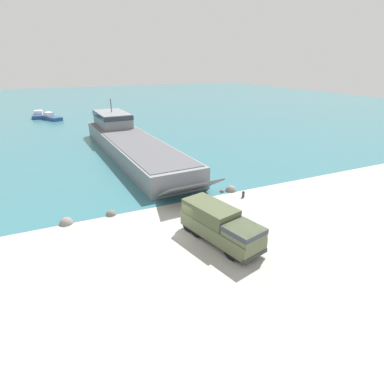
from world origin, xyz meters
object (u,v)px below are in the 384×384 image
Objects in this scene: military_truck at (220,225)px; soldier_on_ramp at (247,225)px; landing_craft at (129,141)px; moored_boat_a at (50,117)px; moored_boat_b at (39,115)px; mooring_bollard at (243,194)px.

military_truck reaches higher than soldier_on_ramp.
landing_craft is at bearing -68.83° from soldier_on_ramp.
military_truck reaches higher than moored_boat_a.
moored_boat_b reaches higher than mooring_bollard.
moored_boat_a reaches higher than soldier_on_ramp.
military_truck is 70.12m from moored_boat_a.
moored_boat_b is (-14.39, 74.50, -0.90)m from military_truck.
landing_craft reaches higher than moored_boat_b.
moored_boat_a is 0.96× the size of moored_boat_b.
military_truck reaches higher than mooring_bollard.
military_truck is 0.92× the size of moored_boat_b.
soldier_on_ramp is 70.78m from moored_boat_a.
mooring_bollard is (6.68, 6.61, -1.12)m from military_truck.
moored_boat_b is (-14.09, 44.46, -1.25)m from landing_craft.
soldier_on_ramp is (2.47, -0.22, -0.54)m from military_truck.
moored_boat_a is (-14.21, 69.34, -0.37)m from soldier_on_ramp.
soldier_on_ramp is 0.20× the size of moored_boat_b.
landing_craft reaches higher than soldier_on_ramp.
soldier_on_ramp reaches higher than mooring_bollard.
military_truck is 0.95× the size of moored_boat_a.
landing_craft is 4.97× the size of military_truck.
moored_boat_b reaches higher than soldier_on_ramp.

